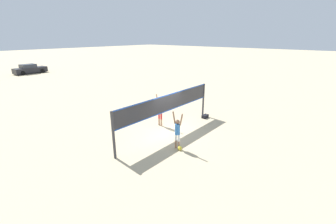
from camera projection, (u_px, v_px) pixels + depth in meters
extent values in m
plane|color=#C6B28C|center=(168.00, 132.00, 14.31)|extent=(200.00, 200.00, 0.00)
cylinder|color=#38383D|center=(113.00, 135.00, 10.92)|extent=(0.14, 0.14, 2.49)
cylinder|color=#38383D|center=(203.00, 100.00, 16.89)|extent=(0.14, 0.14, 2.49)
cube|color=#2D2D33|center=(168.00, 103.00, 13.67)|extent=(8.12, 0.02, 1.05)
cube|color=#1E4CB2|center=(168.00, 95.00, 13.51)|extent=(8.12, 0.03, 0.06)
cube|color=#1E4CB2|center=(168.00, 110.00, 13.83)|extent=(8.12, 0.03, 0.06)
cylinder|color=#8C664C|center=(179.00, 145.00, 12.15)|extent=(0.11, 0.11, 0.46)
cylinder|color=white|center=(179.00, 138.00, 12.01)|extent=(0.12, 0.12, 0.38)
cylinder|color=#8C664C|center=(176.00, 144.00, 12.27)|extent=(0.11, 0.11, 0.46)
cylinder|color=white|center=(176.00, 137.00, 12.13)|extent=(0.12, 0.12, 0.38)
cylinder|color=#3372BF|center=(177.00, 129.00, 11.91)|extent=(0.28, 0.28, 0.60)
sphere|color=#8C664C|center=(178.00, 122.00, 11.78)|extent=(0.23, 0.23, 0.23)
cylinder|color=#8C664C|center=(181.00, 120.00, 11.58)|extent=(0.08, 0.22, 0.67)
cylinder|color=#8C664C|center=(174.00, 118.00, 11.87)|extent=(0.08, 0.22, 0.67)
cylinder|color=tan|center=(159.00, 122.00, 15.38)|extent=(0.11, 0.11, 0.48)
cylinder|color=red|center=(159.00, 116.00, 15.24)|extent=(0.12, 0.12, 0.40)
cylinder|color=tan|center=(161.00, 122.00, 15.26)|extent=(0.11, 0.11, 0.48)
cylinder|color=red|center=(161.00, 116.00, 15.12)|extent=(0.12, 0.12, 0.40)
cylinder|color=orange|center=(160.00, 109.00, 15.01)|extent=(0.28, 0.28, 0.62)
sphere|color=tan|center=(160.00, 103.00, 14.87)|extent=(0.24, 0.24, 0.24)
cylinder|color=tan|center=(157.00, 99.00, 14.96)|extent=(0.08, 0.22, 0.70)
cylinder|color=tan|center=(163.00, 101.00, 14.66)|extent=(0.08, 0.22, 0.70)
sphere|color=yellow|center=(180.00, 148.00, 12.06)|extent=(0.23, 0.23, 0.23)
cube|color=black|center=(205.00, 116.00, 16.78)|extent=(0.53, 0.32, 0.24)
cube|color=#232328|center=(30.00, 70.00, 36.23)|extent=(4.84, 2.06, 0.81)
cube|color=#2D333D|center=(28.00, 66.00, 35.83)|extent=(2.23, 1.76, 0.54)
cylinder|color=black|center=(38.00, 70.00, 37.89)|extent=(0.65, 0.26, 0.64)
cylinder|color=black|center=(42.00, 71.00, 36.95)|extent=(0.65, 0.26, 0.64)
cylinder|color=black|center=(18.00, 72.00, 35.66)|extent=(0.65, 0.26, 0.64)
cylinder|color=black|center=(23.00, 73.00, 34.71)|extent=(0.65, 0.26, 0.64)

